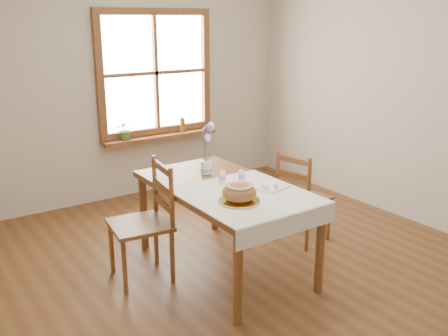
{
  "coord_description": "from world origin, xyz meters",
  "views": [
    {
      "loc": [
        -2.19,
        -2.91,
        2.07
      ],
      "look_at": [
        0.0,
        0.3,
        0.9
      ],
      "focal_mm": 40.0,
      "sensor_mm": 36.0,
      "label": 1
    }
  ],
  "objects_px": {
    "dining_table": "(224,195)",
    "flower_vase": "(206,168)",
    "chair_right": "(304,196)",
    "chair_left": "(140,223)",
    "bread_plate": "(239,201)"
  },
  "relations": [
    {
      "from": "chair_right",
      "to": "bread_plate",
      "type": "bearing_deg",
      "value": 101.32
    },
    {
      "from": "dining_table",
      "to": "flower_vase",
      "type": "xyz_separation_m",
      "value": [
        0.04,
        0.33,
        0.14
      ]
    },
    {
      "from": "dining_table",
      "to": "chair_left",
      "type": "xyz_separation_m",
      "value": [
        -0.66,
        0.24,
        -0.18
      ]
    },
    {
      "from": "dining_table",
      "to": "flower_vase",
      "type": "relative_size",
      "value": 14.07
    },
    {
      "from": "chair_left",
      "to": "chair_right",
      "type": "bearing_deg",
      "value": 90.55
    },
    {
      "from": "dining_table",
      "to": "chair_right",
      "type": "xyz_separation_m",
      "value": [
        0.95,
        0.05,
        -0.22
      ]
    },
    {
      "from": "chair_left",
      "to": "chair_right",
      "type": "height_order",
      "value": "chair_left"
    },
    {
      "from": "chair_left",
      "to": "flower_vase",
      "type": "relative_size",
      "value": 8.61
    },
    {
      "from": "bread_plate",
      "to": "flower_vase",
      "type": "height_order",
      "value": "flower_vase"
    },
    {
      "from": "dining_table",
      "to": "chair_right",
      "type": "relative_size",
      "value": 1.8
    },
    {
      "from": "dining_table",
      "to": "chair_left",
      "type": "bearing_deg",
      "value": 159.87
    },
    {
      "from": "dining_table",
      "to": "flower_vase",
      "type": "bearing_deg",
      "value": 82.91
    },
    {
      "from": "chair_right",
      "to": "flower_vase",
      "type": "bearing_deg",
      "value": 61.33
    },
    {
      "from": "flower_vase",
      "to": "chair_right",
      "type": "bearing_deg",
      "value": -17.59
    },
    {
      "from": "dining_table",
      "to": "bread_plate",
      "type": "bearing_deg",
      "value": -108.9
    }
  ]
}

